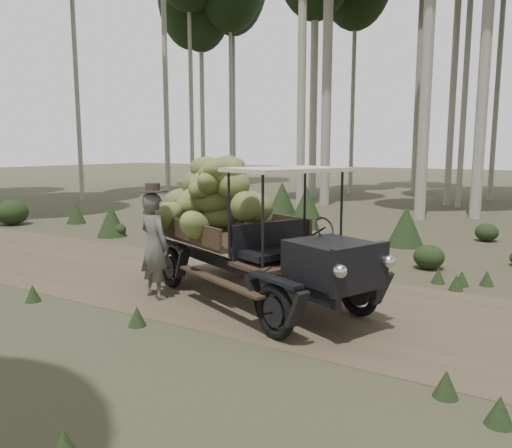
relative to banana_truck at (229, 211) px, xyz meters
name	(u,v)px	position (x,y,z in m)	size (l,w,h in m)	color
ground	(183,281)	(-1.17, 0.08, -1.50)	(120.00, 120.00, 0.00)	#473D2B
dirt_track	(183,281)	(-1.17, 0.08, -1.49)	(70.00, 4.00, 0.01)	brown
banana_truck	(229,211)	(0.00, 0.00, 0.00)	(5.24, 3.53, 2.58)	black
farmer	(154,244)	(-0.89, -1.01, -0.54)	(0.76, 0.60, 2.02)	#504E4A
undergrowth	(73,258)	(-2.98, -1.07, -1.01)	(21.33, 23.42, 1.32)	#233319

